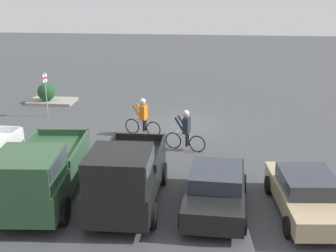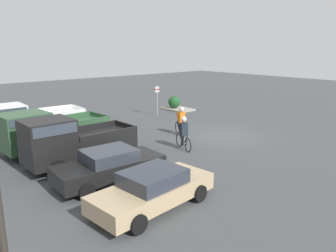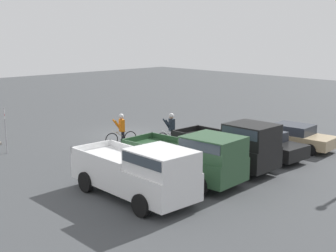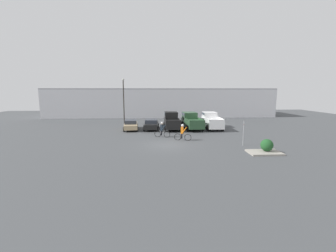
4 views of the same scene
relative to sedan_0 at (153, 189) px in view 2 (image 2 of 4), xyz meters
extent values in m
plane|color=#424447|center=(4.47, -9.03, -0.67)|extent=(80.00, 80.00, 0.00)
cube|color=tan|center=(0.00, 0.00, -0.12)|extent=(2.15, 4.59, 0.58)
cube|color=#2D333D|center=(0.00, 0.00, 0.41)|extent=(1.75, 2.14, 0.49)
cylinder|color=black|center=(-1.00, 1.34, -0.36)|extent=(0.24, 0.62, 0.61)
cylinder|color=black|center=(0.74, 1.50, -0.36)|extent=(0.24, 0.62, 0.61)
cylinder|color=black|center=(-0.74, -1.50, -0.36)|extent=(0.24, 0.62, 0.61)
cylinder|color=black|center=(1.00, -1.34, -0.36)|extent=(0.24, 0.62, 0.61)
cube|color=black|center=(2.80, 0.01, -0.08)|extent=(1.96, 4.44, 0.64)
cube|color=#2D333D|center=(2.80, 0.01, 0.47)|extent=(1.68, 2.03, 0.46)
cylinder|color=black|center=(1.97, 1.44, -0.35)|extent=(0.21, 0.64, 0.63)
cylinder|color=black|center=(3.75, 1.37, -0.35)|extent=(0.21, 0.64, 0.63)
cylinder|color=black|center=(1.85, -1.35, -0.35)|extent=(0.21, 0.64, 0.63)
cylinder|color=black|center=(3.63, -1.43, -0.35)|extent=(0.21, 0.64, 0.63)
cube|color=black|center=(5.60, -0.17, 0.16)|extent=(2.00, 5.08, 0.95)
cube|color=black|center=(5.58, 1.35, 1.13)|extent=(1.80, 2.05, 1.00)
cube|color=#333D47|center=(5.58, 1.35, 1.35)|extent=(1.85, 1.89, 0.44)
cube|color=black|center=(4.70, -1.19, 0.75)|extent=(0.13, 3.03, 0.25)
cube|color=black|center=(6.54, -1.16, 0.75)|extent=(0.13, 3.03, 0.25)
cube|color=black|center=(5.64, -2.65, 0.75)|extent=(1.92, 0.11, 0.25)
cylinder|color=black|center=(4.62, 1.38, -0.28)|extent=(0.23, 0.78, 0.78)
cylinder|color=black|center=(6.54, 1.41, -0.28)|extent=(0.23, 0.78, 0.78)
cylinder|color=black|center=(4.66, -1.75, -0.28)|extent=(0.23, 0.78, 0.78)
cylinder|color=black|center=(6.58, -1.72, -0.28)|extent=(0.23, 0.78, 0.78)
cube|color=#2D5133|center=(8.40, -0.14, 0.19)|extent=(2.45, 5.59, 0.93)
cube|color=#2D5133|center=(8.27, 1.49, 1.09)|extent=(2.02, 2.32, 0.87)
cube|color=#333D47|center=(8.27, 1.49, 1.28)|extent=(2.07, 2.15, 0.38)
cube|color=#2D5133|center=(7.53, -1.30, 0.78)|extent=(0.35, 3.26, 0.25)
cube|color=#2D5133|center=(9.45, -1.14, 0.78)|extent=(0.35, 3.26, 0.25)
cube|color=#2D5133|center=(8.62, -2.81, 0.78)|extent=(2.01, 0.24, 0.25)
cylinder|color=black|center=(7.26, 1.46, -0.23)|extent=(0.29, 0.88, 0.87)
cylinder|color=black|center=(9.26, 1.62, -0.23)|extent=(0.29, 0.88, 0.87)
cylinder|color=black|center=(7.54, -1.90, -0.23)|extent=(0.29, 0.88, 0.87)
cylinder|color=black|center=(9.54, -1.74, -0.23)|extent=(0.29, 0.88, 0.87)
cube|color=white|center=(11.20, -0.01, 0.21)|extent=(2.09, 5.61, 1.02)
cube|color=white|center=(11.23, 1.67, 1.12)|extent=(1.88, 2.26, 0.79)
cube|color=#333D47|center=(11.23, 1.67, 1.29)|extent=(1.93, 2.08, 0.35)
cube|color=white|center=(10.22, -1.11, 0.85)|extent=(0.13, 3.35, 0.25)
cube|color=white|center=(12.14, -1.14, 0.85)|extent=(0.13, 3.35, 0.25)
cube|color=white|center=(11.16, -2.76, 0.85)|extent=(2.00, 0.11, 0.25)
cylinder|color=black|center=(10.23, 1.74, -0.26)|extent=(0.23, 0.82, 0.82)
cylinder|color=black|center=(12.23, 1.71, -0.26)|extent=(0.23, 0.82, 0.82)
cylinder|color=black|center=(10.17, -1.72, -0.26)|extent=(0.23, 0.82, 0.82)
cylinder|color=black|center=(12.17, -1.75, -0.26)|extent=(0.23, 0.82, 0.82)
torus|color=black|center=(6.78, -7.29, -0.32)|extent=(0.72, 0.27, 0.74)
torus|color=black|center=(5.72, -6.95, -0.32)|extent=(0.72, 0.27, 0.74)
cylinder|color=tan|center=(6.25, -7.12, -0.14)|extent=(0.56, 0.21, 0.39)
cylinder|color=tan|center=(6.25, -7.12, 0.06)|extent=(0.59, 0.22, 0.04)
cylinder|color=tan|center=(6.07, -7.06, -0.14)|extent=(0.05, 0.05, 0.36)
cylinder|color=tan|center=(6.65, -7.25, 0.09)|extent=(0.16, 0.45, 0.02)
cylinder|color=black|center=(6.17, -7.00, -0.19)|extent=(0.15, 0.15, 0.55)
cylinder|color=black|center=(6.12, -7.18, -0.19)|extent=(0.15, 0.15, 0.55)
cube|color=orange|center=(6.20, -7.11, 0.42)|extent=(0.34, 0.42, 0.67)
cylinder|color=orange|center=(6.46, -7.01, 0.42)|extent=(0.55, 0.25, 0.72)
cylinder|color=orange|center=(6.36, -7.34, 0.42)|extent=(0.55, 0.25, 0.72)
sphere|color=tan|center=(6.22, -7.11, 0.89)|extent=(0.26, 0.26, 0.26)
sphere|color=silver|center=(6.22, -7.11, 0.95)|extent=(0.28, 0.28, 0.28)
torus|color=black|center=(4.65, -5.45, -0.32)|extent=(0.72, 0.27, 0.73)
torus|color=black|center=(3.60, -5.12, -0.32)|extent=(0.72, 0.27, 0.73)
cylinder|color=white|center=(4.13, -5.29, -0.15)|extent=(0.55, 0.21, 0.39)
cylinder|color=white|center=(4.13, -5.29, 0.06)|extent=(0.59, 0.22, 0.04)
cylinder|color=white|center=(3.94, -5.23, -0.15)|extent=(0.05, 0.05, 0.36)
cylinder|color=white|center=(4.52, -5.41, 0.09)|extent=(0.16, 0.45, 0.02)
cylinder|color=black|center=(4.05, -5.17, -0.19)|extent=(0.15, 0.15, 0.55)
cylinder|color=black|center=(3.99, -5.34, -0.19)|extent=(0.15, 0.15, 0.55)
cube|color=#1E2833|center=(4.07, -5.27, 0.43)|extent=(0.34, 0.42, 0.69)
cylinder|color=#1E2833|center=(4.34, -5.18, 0.43)|extent=(0.54, 0.25, 0.74)
cylinder|color=#1E2833|center=(4.23, -5.50, 0.43)|extent=(0.54, 0.25, 0.74)
sphere|color=tan|center=(4.10, -5.28, 0.90)|extent=(0.25, 0.25, 0.25)
sphere|color=silver|center=(4.10, -5.28, 0.96)|extent=(0.28, 0.28, 0.28)
cylinder|color=#9E9EA3|center=(11.80, -9.69, 0.53)|extent=(0.06, 0.06, 2.40)
cube|color=white|center=(11.80, -9.69, 1.40)|extent=(0.15, 0.28, 0.45)
cube|color=red|center=(11.80, -9.69, 1.40)|extent=(0.15, 0.28, 0.10)
cube|color=gray|center=(12.54, -12.53, -0.59)|extent=(2.69, 1.76, 0.15)
sphere|color=#1E4C23|center=(12.80, -12.38, 0.00)|extent=(1.04, 1.04, 1.04)
camera|label=1|loc=(2.89, 13.53, 6.32)|focal=50.00mm
camera|label=2|loc=(-8.04, 6.25, 4.64)|focal=35.00mm
camera|label=3|loc=(21.95, 13.34, 5.59)|focal=50.00mm
camera|label=4|loc=(3.40, -30.43, 4.55)|focal=24.00mm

